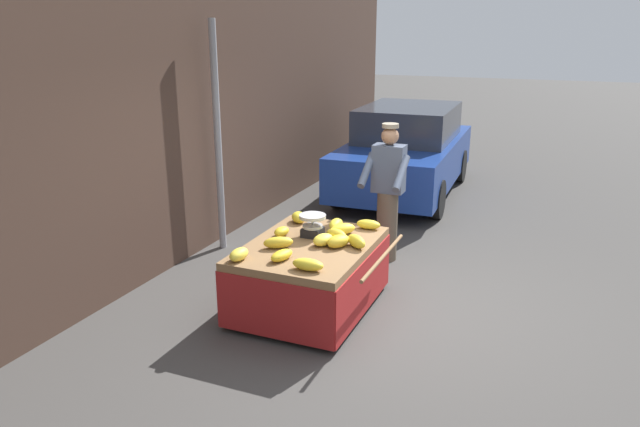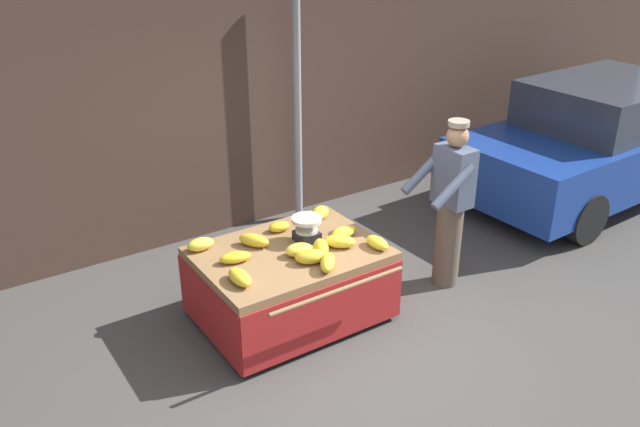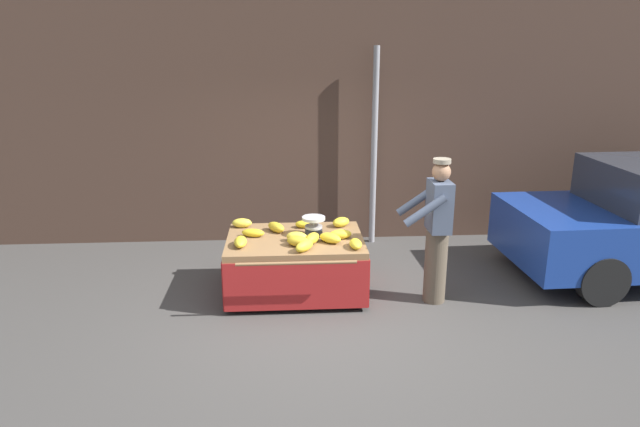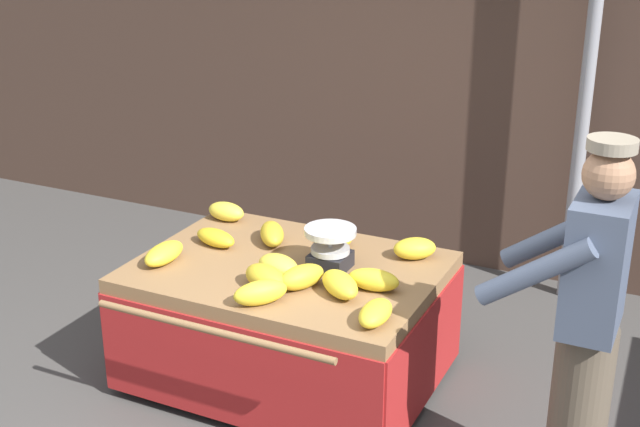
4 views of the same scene
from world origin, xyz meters
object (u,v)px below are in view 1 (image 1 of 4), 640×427
Objects in this scene: banana_bunch_11 at (338,241)px; banana_bunch_7 at (323,240)px; banana_bunch_0 at (278,242)px; banana_bunch_8 at (336,224)px; banana_bunch_12 at (282,231)px; banana_bunch_9 at (343,229)px; vendor_person at (388,193)px; banana_bunch_1 at (239,254)px; banana_bunch_6 at (308,265)px; weighing_scale at (313,225)px; banana_bunch_2 at (337,235)px; street_pole at (218,139)px; banana_bunch_10 at (282,255)px; banana_bunch_4 at (356,241)px; parked_car at (406,151)px; banana_bunch_3 at (299,217)px; banana_bunch_5 at (368,224)px; banana_cart at (310,261)px.

banana_bunch_7 is at bearing 94.26° from banana_bunch_11.
banana_bunch_7 reaches higher than banana_bunch_0.
banana_bunch_12 is at bearing 133.33° from banana_bunch_8.
banana_bunch_9 is at bearing -9.13° from banana_bunch_7.
vendor_person reaches higher than banana_bunch_12.
banana_bunch_1 is 0.70m from banana_bunch_6.
banana_bunch_7 is at bearing -135.28° from weighing_scale.
banana_bunch_2 is at bearing 26.95° from banana_bunch_11.
vendor_person reaches higher than banana_bunch_7.
street_pole is 10.49× the size of banana_bunch_10.
banana_bunch_0 is 1.44× the size of banana_bunch_12.
banana_bunch_4 is 1.04× the size of banana_bunch_8.
banana_bunch_1 is (-1.87, -1.36, -0.68)m from street_pole.
parked_car reaches higher than banana_bunch_11.
weighing_scale is 0.73m from banana_bunch_10.
banana_bunch_11 reaches higher than banana_bunch_1.
banana_bunch_12 is (-0.42, 0.45, -0.01)m from banana_bunch_8.
street_pole is at bearing 70.21° from banana_bunch_8.
banana_bunch_7 is 0.52m from banana_bunch_12.
banana_bunch_3 is 0.99m from banana_bunch_4.
banana_bunch_1 is 0.91× the size of banana_bunch_2.
vendor_person is at bearing -79.05° from street_pole.
banana_bunch_4 reaches higher than banana_bunch_8.
weighing_scale reaches higher than banana_bunch_6.
banana_bunch_4 is 1.12× the size of banana_bunch_7.
street_pole is 12.17× the size of banana_bunch_3.
vendor_person is at bearing -1.13° from banana_bunch_11.
banana_bunch_7 is at bearing 156.88° from banana_bunch_2.
banana_bunch_0 is at bearing 115.53° from banana_bunch_11.
banana_bunch_2 is at bearing -47.14° from banana_bunch_0.
banana_bunch_4 is at bearing -91.32° from banana_bunch_12.
banana_bunch_2 is 1.00× the size of banana_bunch_8.
banana_cart is at bearing 149.71° from banana_bunch_5.
banana_bunch_10 is at bearing 68.86° from banana_bunch_6.
banana_bunch_10 is at bearing 158.29° from banana_bunch_7.
banana_bunch_9 reaches higher than banana_bunch_5.
banana_bunch_3 is 0.78m from banana_bunch_7.
banana_bunch_1 is 1.17m from banana_bunch_4.
weighing_scale is 0.42m from banana_bunch_11.
banana_bunch_10 is (-0.73, 0.00, -0.07)m from weighing_scale.
banana_bunch_6 is 0.35m from banana_bunch_10.
banana_cart is 0.39m from weighing_scale.
banana_bunch_4 is at bearing -173.46° from banana_bunch_5.
banana_bunch_4 is at bearing -174.97° from vendor_person.
banana_bunch_8 is at bearing -22.43° from banana_bunch_0.
parked_car is (4.18, -0.12, -0.02)m from banana_bunch_3.
vendor_person is 3.21m from parked_car.
banana_cart is 6.11× the size of banana_bunch_2.
banana_bunch_6 is 1.20× the size of banana_bunch_7.
banana_bunch_0 is at bearing -169.41° from banana_bunch_3.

